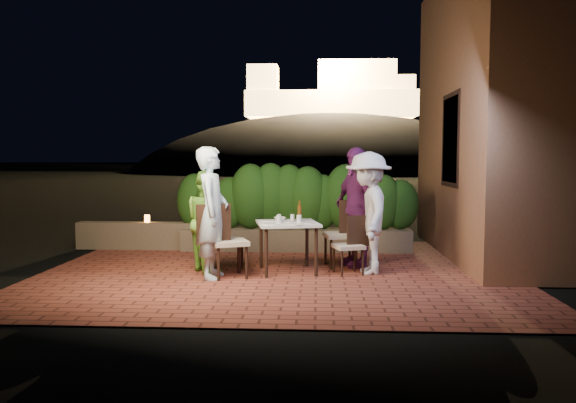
# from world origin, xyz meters

# --- Properties ---
(ground) EXTENTS (400.00, 400.00, 0.00)m
(ground) POSITION_xyz_m (0.00, 0.00, -0.02)
(ground) COLOR black
(ground) RESTS_ON ground
(terrace_floor) EXTENTS (7.00, 6.00, 0.15)m
(terrace_floor) POSITION_xyz_m (0.00, 0.50, -0.07)
(terrace_floor) COLOR brown
(terrace_floor) RESTS_ON ground
(building_wall) EXTENTS (1.60, 5.00, 5.00)m
(building_wall) POSITION_xyz_m (3.60, 2.00, 2.50)
(building_wall) COLOR #9D633E
(building_wall) RESTS_ON ground
(window_pane) EXTENTS (0.08, 1.00, 1.40)m
(window_pane) POSITION_xyz_m (2.82, 1.50, 2.00)
(window_pane) COLOR black
(window_pane) RESTS_ON building_wall
(window_frame) EXTENTS (0.06, 1.15, 1.55)m
(window_frame) POSITION_xyz_m (2.81, 1.50, 2.00)
(window_frame) COLOR black
(window_frame) RESTS_ON building_wall
(planter) EXTENTS (4.20, 0.55, 0.40)m
(planter) POSITION_xyz_m (0.20, 2.30, 0.20)
(planter) COLOR brown
(planter) RESTS_ON ground
(hedge) EXTENTS (4.00, 0.70, 1.10)m
(hedge) POSITION_xyz_m (0.20, 2.30, 0.95)
(hedge) COLOR #1C4412
(hedge) RESTS_ON planter
(parapet) EXTENTS (2.20, 0.30, 0.50)m
(parapet) POSITION_xyz_m (-2.80, 2.30, 0.25)
(parapet) COLOR brown
(parapet) RESTS_ON ground
(hill) EXTENTS (52.00, 40.00, 22.00)m
(hill) POSITION_xyz_m (2.00, 60.00, -4.00)
(hill) COLOR black
(hill) RESTS_ON ground
(fortress) EXTENTS (26.00, 8.00, 8.00)m
(fortress) POSITION_xyz_m (2.00, 60.00, 10.50)
(fortress) COLOR #FFCC7A
(fortress) RESTS_ON hill
(dining_table) EXTENTS (1.03, 1.03, 0.75)m
(dining_table) POSITION_xyz_m (0.16, 0.31, 0.38)
(dining_table) COLOR white
(dining_table) RESTS_ON ground
(plate_nw) EXTENTS (0.24, 0.24, 0.01)m
(plate_nw) POSITION_xyz_m (-0.07, 0.00, 0.76)
(plate_nw) COLOR white
(plate_nw) RESTS_ON dining_table
(plate_sw) EXTENTS (0.23, 0.23, 0.01)m
(plate_sw) POSITION_xyz_m (-0.17, 0.45, 0.76)
(plate_sw) COLOR white
(plate_sw) RESTS_ON dining_table
(plate_ne) EXTENTS (0.21, 0.21, 0.01)m
(plate_ne) POSITION_xyz_m (0.44, 0.18, 0.76)
(plate_ne) COLOR white
(plate_ne) RESTS_ON dining_table
(plate_se) EXTENTS (0.23, 0.23, 0.01)m
(plate_se) POSITION_xyz_m (0.36, 0.59, 0.76)
(plate_se) COLOR white
(plate_se) RESTS_ON dining_table
(plate_centre) EXTENTS (0.21, 0.21, 0.01)m
(plate_centre) POSITION_xyz_m (0.13, 0.35, 0.76)
(plate_centre) COLOR white
(plate_centre) RESTS_ON dining_table
(plate_front) EXTENTS (0.21, 0.21, 0.01)m
(plate_front) POSITION_xyz_m (0.31, -0.00, 0.76)
(plate_front) COLOR white
(plate_front) RESTS_ON dining_table
(glass_nw) EXTENTS (0.07, 0.07, 0.12)m
(glass_nw) POSITION_xyz_m (0.03, 0.17, 0.81)
(glass_nw) COLOR silver
(glass_nw) RESTS_ON dining_table
(glass_sw) EXTENTS (0.06, 0.06, 0.10)m
(glass_sw) POSITION_xyz_m (0.02, 0.48, 0.80)
(glass_sw) COLOR silver
(glass_sw) RESTS_ON dining_table
(glass_ne) EXTENTS (0.07, 0.07, 0.12)m
(glass_ne) POSITION_xyz_m (0.33, 0.23, 0.81)
(glass_ne) COLOR silver
(glass_ne) RESTS_ON dining_table
(glass_se) EXTENTS (0.06, 0.06, 0.10)m
(glass_se) POSITION_xyz_m (0.22, 0.47, 0.80)
(glass_se) COLOR silver
(glass_se) RESTS_ON dining_table
(beer_bottle) EXTENTS (0.06, 0.06, 0.32)m
(beer_bottle) POSITION_xyz_m (0.33, 0.41, 0.91)
(beer_bottle) COLOR #532E0D
(beer_bottle) RESTS_ON dining_table
(bowl) EXTENTS (0.22, 0.22, 0.04)m
(bowl) POSITION_xyz_m (0.02, 0.59, 0.77)
(bowl) COLOR white
(bowl) RESTS_ON dining_table
(chair_left_front) EXTENTS (0.64, 0.64, 1.05)m
(chair_left_front) POSITION_xyz_m (-0.66, -0.09, 0.53)
(chair_left_front) COLOR black
(chair_left_front) RESTS_ON ground
(chair_left_back) EXTENTS (0.45, 0.45, 0.96)m
(chair_left_back) POSITION_xyz_m (-0.74, 0.35, 0.48)
(chair_left_back) COLOR black
(chair_left_back) RESTS_ON ground
(chair_right_front) EXTENTS (0.51, 0.51, 0.86)m
(chair_right_front) POSITION_xyz_m (1.05, 0.22, 0.43)
(chair_right_front) COLOR black
(chair_right_front) RESTS_ON ground
(chair_right_back) EXTENTS (0.57, 0.57, 1.05)m
(chair_right_back) POSITION_xyz_m (0.96, 0.78, 0.52)
(chair_right_back) COLOR black
(chair_right_back) RESTS_ON ground
(diner_blue) EXTENTS (0.46, 0.69, 1.86)m
(diner_blue) POSITION_xyz_m (-0.88, -0.16, 0.93)
(diner_blue) COLOR silver
(diner_blue) RESTS_ON ground
(diner_green) EXTENTS (0.89, 0.94, 1.52)m
(diner_green) POSITION_xyz_m (-1.05, 0.32, 0.76)
(diner_green) COLOR #78C93E
(diner_green) RESTS_ON ground
(diner_white) EXTENTS (0.73, 1.20, 1.79)m
(diner_white) POSITION_xyz_m (1.34, 0.27, 0.90)
(diner_white) COLOR silver
(diner_white) RESTS_ON ground
(diner_purple) EXTENTS (0.92, 1.18, 1.87)m
(diner_purple) POSITION_xyz_m (1.20, 0.83, 0.94)
(diner_purple) COLOR #65215E
(diner_purple) RESTS_ON ground
(parapet_lamp) EXTENTS (0.10, 0.10, 0.14)m
(parapet_lamp) POSITION_xyz_m (-2.59, 2.30, 0.57)
(parapet_lamp) COLOR orange
(parapet_lamp) RESTS_ON parapet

